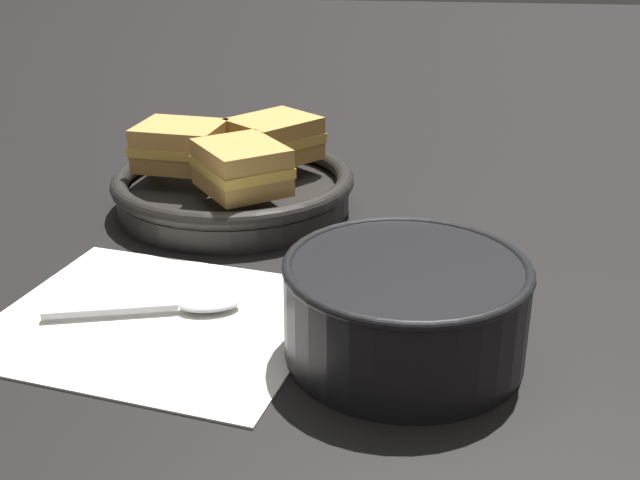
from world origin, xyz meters
TOP-DOWN VIEW (x-y plane):
  - ground_plane at (0.00, 0.00)m, footprint 4.00×4.00m
  - napkin at (-0.09, -0.05)m, footprint 0.29×0.26m
  - soup_bowl at (0.11, -0.07)m, footprint 0.18×0.18m
  - spoon at (-0.07, -0.03)m, footprint 0.15×0.06m
  - skillet at (-0.08, 0.20)m, footprint 0.27×0.33m
  - sandwich_near_left at (-0.14, 0.21)m, footprint 0.10×0.08m
  - sandwich_near_right at (-0.06, 0.15)m, footprint 0.11×0.12m
  - sandwich_far_left at (-0.04, 0.24)m, footprint 0.11×0.12m

SIDE VIEW (x-z plane):
  - ground_plane at x=0.00m, z-range 0.00..0.00m
  - napkin at x=-0.09m, z-range 0.00..0.00m
  - spoon at x=-0.07m, z-range 0.00..0.01m
  - skillet at x=-0.08m, z-range 0.00..0.04m
  - soup_bowl at x=0.11m, z-range 0.00..0.08m
  - sandwich_near_left at x=-0.14m, z-range 0.04..0.09m
  - sandwich_near_right at x=-0.06m, z-range 0.04..0.09m
  - sandwich_far_left at x=-0.04m, z-range 0.04..0.09m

